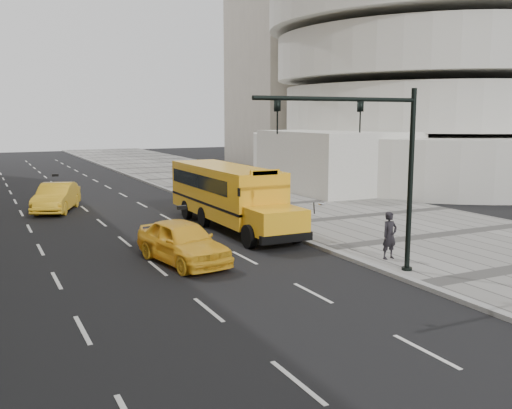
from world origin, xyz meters
name	(u,v)px	position (x,y,z in m)	size (l,w,h in m)	color
ground	(147,239)	(0.00, 0.00, 0.00)	(140.00, 140.00, 0.00)	black
sidewalk_museum	(364,217)	(12.00, 0.00, 0.07)	(12.00, 140.00, 0.15)	gray
curb_museum	(265,226)	(6.00, 0.00, 0.07)	(0.30, 140.00, 0.15)	gray
guggenheim	(398,28)	(29.37, 18.51, 13.58)	(33.20, 42.20, 35.00)	silver
school_bus	(227,191)	(4.50, 1.30, 1.76)	(2.96, 11.56, 3.19)	#FCAF1A
taxi_near	(183,242)	(0.09, -4.68, 0.82)	(1.94, 4.82, 1.64)	yellow
taxi_far	(56,197)	(-2.58, 9.76, 0.82)	(1.73, 4.96, 1.64)	yellow
pedestrian	(390,235)	(7.08, -8.08, 1.05)	(0.65, 0.43, 1.80)	black
traffic_signal	(378,159)	(5.19, -9.63, 4.09)	(6.18, 0.36, 6.40)	black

